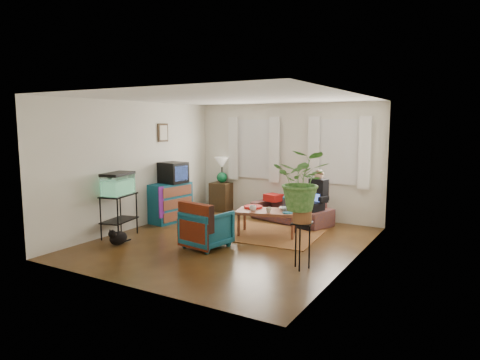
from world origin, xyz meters
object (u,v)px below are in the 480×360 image
Objects in this scene: armchair at (207,227)px; aquarium_stand at (119,216)px; sofa at (291,206)px; coffee_table at (267,223)px; plant_stand at (302,246)px; side_table at (222,197)px; dresser at (170,202)px.

aquarium_stand is at bearing 17.89° from armchair.
sofa is 1.55× the size of coffee_table.
plant_stand is (1.30, -1.48, 0.11)m from coffee_table.
armchair reaches higher than side_table.
aquarium_stand reaches higher than plant_stand.
armchair is at bearing -3.82° from aquarium_stand.
aquarium_stand reaches higher than side_table.
aquarium_stand is (-0.35, -3.09, 0.06)m from side_table.
aquarium_stand is (-2.34, -2.79, 0.05)m from sofa.
sofa reaches higher than side_table.
sofa is 1.93× the size of dresser.
armchair reaches higher than coffee_table.
aquarium_stand is 3.69m from plant_stand.
sofa is at bearing -8.63° from side_table.
dresser is at bearing 164.98° from coffee_table.
sofa reaches higher than plant_stand.
plant_stand is at bearing -42.32° from side_table.
coffee_table is (2.04, -1.56, -0.10)m from side_table.
side_table is at bearing 126.66° from coffee_table.
side_table is 0.59× the size of coffee_table.
sofa is 2.52× the size of armchair.
sofa is 3.64m from aquarium_stand.
plant_stand reaches higher than coffee_table.
aquarium_stand is 2.84m from coffee_table.
dresser reaches higher than plant_stand.
coffee_table is at bearing -105.25° from armchair.
dresser reaches higher than aquarium_stand.
aquarium_stand is at bearing -96.47° from side_table.
dresser is 3.96m from plant_stand.
sofa is 2.66m from dresser.
aquarium_stand is at bearing -82.94° from dresser.
dresser is 1.49m from aquarium_stand.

